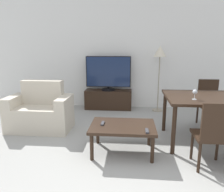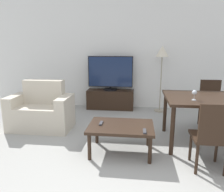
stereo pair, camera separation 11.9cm
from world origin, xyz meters
TOP-DOWN VIEW (x-y plane):
  - wall_back at (0.00, 3.39)m, footprint 7.05×0.06m
  - armchair at (-1.60, 1.71)m, footprint 1.10×0.62m
  - tv_stand at (-0.52, 3.13)m, footprint 1.10×0.37m
  - tv at (-0.52, 3.13)m, footprint 1.05×0.32m
  - coffee_table at (-0.09, 0.94)m, footprint 0.90×0.63m
  - dining_table at (1.24, 1.39)m, footprint 1.37×0.99m
  - dining_chair_near at (1.00, 0.59)m, footprint 0.40×0.40m
  - dining_chair_far at (1.48, 2.19)m, footprint 0.40×0.40m
  - floor_lamp at (0.65, 3.06)m, footprint 0.28×0.28m
  - remote_primary at (0.23, 0.74)m, footprint 0.04×0.15m
  - remote_secondary at (-0.37, 0.96)m, footprint 0.04×0.15m
  - wine_glass_left at (0.92, 1.17)m, footprint 0.07×0.07m

SIDE VIEW (x-z plane):
  - tv_stand at x=-0.52m, z-range 0.00..0.45m
  - armchair at x=-1.60m, z-range -0.12..0.75m
  - coffee_table at x=-0.09m, z-range 0.16..0.56m
  - remote_primary at x=0.23m, z-range 0.41..0.43m
  - remote_secondary at x=-0.37m, z-range 0.41..0.43m
  - dining_chair_near at x=1.00m, z-range 0.04..0.91m
  - dining_chair_far at x=1.48m, z-range 0.04..0.91m
  - dining_table at x=1.24m, z-range 0.29..1.03m
  - wine_glass_left at x=0.92m, z-range 0.77..0.91m
  - tv at x=-0.52m, z-range 0.46..1.26m
  - floor_lamp at x=0.65m, z-range 0.51..2.01m
  - wall_back at x=0.00m, z-range 0.00..2.70m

